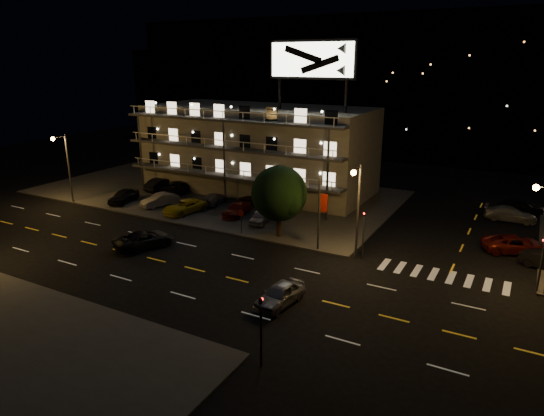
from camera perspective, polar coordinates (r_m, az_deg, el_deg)
The scene contains 27 objects.
ground at distance 38.28m, azimuth -6.68°, elevation -7.76°, with size 140.00×140.00×0.00m, color black.
curb_nw at distance 61.29m, azimuth -6.66°, elevation 1.89°, with size 44.00×24.00×0.15m, color #393937.
motel at distance 61.18m, azimuth -1.59°, elevation 7.03°, with size 28.00×13.80×18.10m.
hill_backdrop at distance 100.55m, azimuth 13.86°, elevation 14.05°, with size 120.00×25.00×24.00m.
streetlight_nw at distance 59.82m, azimuth -23.15°, elevation 5.06°, with size 0.44×1.92×8.00m.
streetlight_nc at distance 39.58m, azimuth 9.97°, elevation 0.61°, with size 0.44×1.92×8.00m.
signal_nw at distance 40.67m, azimuth 10.73°, elevation -2.53°, with size 0.20×0.27×4.60m.
signal_sw at distance 26.40m, azimuth -1.31°, elevation -13.51°, with size 0.20×0.27×4.60m.
signal_ne at distance 39.07m, azimuth 29.18°, elevation -5.32°, with size 0.27×0.20×4.60m.
banner_north at distance 41.58m, azimuth 5.63°, elevation -0.61°, with size 0.83×0.16×6.40m.
stop_sign at distance 45.84m, azimuth -3.67°, elevation -1.13°, with size 0.91×0.11×2.61m.
tree at distance 44.32m, azimuth 0.80°, elevation 1.54°, with size 5.33×5.13×6.71m.
lot_car_0 at distance 58.59m, azimuth -17.07°, elevation 1.38°, with size 1.81×4.50×1.53m, color black.
lot_car_1 at distance 56.01m, azimuth -13.05°, elevation 0.93°, with size 1.50×4.31×1.42m, color gray.
lot_car_2 at distance 52.93m, azimuth -10.25°, elevation 0.15°, with size 2.30×4.99×1.39m, color gold.
lot_car_3 at distance 51.53m, azimuth -4.11°, elevation -0.12°, with size 1.86×4.58×1.33m, color #60130D.
lot_car_4 at distance 49.00m, azimuth -1.45°, elevation -1.03°, with size 1.50×3.73×1.27m, color gray.
lot_car_5 at distance 63.01m, azimuth -12.92°, elevation 2.78°, with size 1.63×4.68×1.54m, color black.
lot_car_6 at distance 61.31m, azimuth -10.81°, elevation 2.49°, with size 2.46×5.33×1.48m, color black.
lot_car_7 at distance 55.76m, azimuth -6.82°, elevation 1.10°, with size 1.75×4.31×1.25m, color gray.
lot_car_8 at distance 54.64m, azimuth -2.70°, elevation 0.86°, with size 1.46×3.64×1.24m, color black.
lot_car_9 at distance 52.26m, azimuth 1.81°, elevation 0.17°, with size 1.42×4.08×1.34m, color #60130D.
side_car_1 at distance 46.88m, azimuth 26.71°, elevation -3.83°, with size 2.47×5.35×1.49m, color #60130D.
side_car_2 at distance 55.80m, azimuth 26.24°, elevation -0.63°, with size 2.03×5.00×1.45m, color gray.
side_car_3 at distance 59.07m, azimuth 27.21°, elevation 0.19°, with size 1.81×4.51×1.54m, color black.
road_car_east at distance 33.37m, azimuth 0.93°, elevation -10.13°, with size 1.77×4.40×1.50m, color gray.
road_car_west at distance 44.47m, azimuth -14.82°, elevation -3.60°, with size 2.44×5.30×1.47m, color black.
Camera 1 is at (20.41, -28.16, 15.99)m, focal length 32.00 mm.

